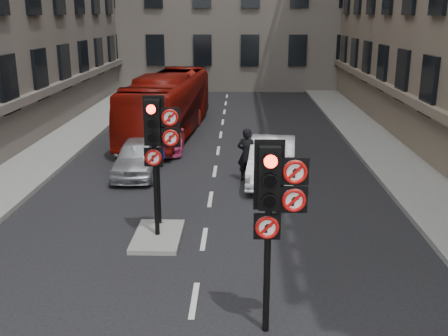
# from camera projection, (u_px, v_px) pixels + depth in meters

# --- Properties ---
(pavement_left) EXTENTS (3.00, 50.00, 0.16)m
(pavement_left) POSITION_uv_depth(u_px,v_px,m) (32.00, 160.00, 20.40)
(pavement_left) COLOR gray
(pavement_left) RESTS_ON ground
(pavement_right) EXTENTS (3.00, 50.00, 0.16)m
(pavement_right) POSITION_uv_depth(u_px,v_px,m) (404.00, 163.00, 19.99)
(pavement_right) COLOR gray
(pavement_right) RESTS_ON ground
(centre_island) EXTENTS (1.20, 2.00, 0.12)m
(centre_island) POSITION_uv_depth(u_px,v_px,m) (158.00, 236.00, 13.53)
(centre_island) COLOR gray
(centre_island) RESTS_ON ground
(signal_near) EXTENTS (0.91, 0.40, 3.58)m
(signal_near) POSITION_uv_depth(u_px,v_px,m) (274.00, 198.00, 8.89)
(signal_near) COLOR black
(signal_near) RESTS_ON ground
(signal_far) EXTENTS (0.91, 0.40, 3.58)m
(signal_far) POSITION_uv_depth(u_px,v_px,m) (157.00, 137.00, 12.76)
(signal_far) COLOR black
(signal_far) RESTS_ON centre_island
(car_silver) EXTENTS (1.60, 3.78, 1.28)m
(car_silver) POSITION_uv_depth(u_px,v_px,m) (138.00, 157.00, 18.76)
(car_silver) COLOR #B2B5BB
(car_silver) RESTS_ON ground
(car_white) EXTENTS (1.94, 4.47, 1.43)m
(car_white) POSITION_uv_depth(u_px,v_px,m) (272.00, 160.00, 18.10)
(car_white) COLOR white
(car_white) RESTS_ON ground
(car_pink) EXTENTS (2.06, 4.55, 1.29)m
(car_pink) POSITION_uv_depth(u_px,v_px,m) (163.00, 133.00, 22.47)
(car_pink) COLOR #E34380
(car_pink) RESTS_ON ground
(bus_red) EXTENTS (3.24, 10.48, 2.87)m
(bus_red) POSITION_uv_depth(u_px,v_px,m) (168.00, 104.00, 24.79)
(bus_red) COLOR maroon
(bus_red) RESTS_ON ground
(motorcycle) EXTENTS (0.82, 1.87, 1.09)m
(motorcycle) POSITION_uv_depth(u_px,v_px,m) (273.00, 189.00, 15.68)
(motorcycle) COLOR black
(motorcycle) RESTS_ON ground
(motorcyclist) EXTENTS (0.78, 0.62, 1.86)m
(motorcyclist) POSITION_uv_depth(u_px,v_px,m) (247.00, 155.00, 17.93)
(motorcyclist) COLOR black
(motorcyclist) RESTS_ON ground
(info_sign) EXTENTS (0.36, 0.13, 2.11)m
(info_sign) POSITION_uv_depth(u_px,v_px,m) (159.00, 175.00, 13.82)
(info_sign) COLOR black
(info_sign) RESTS_ON centre_island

